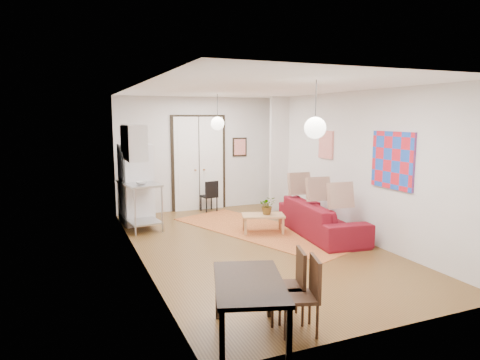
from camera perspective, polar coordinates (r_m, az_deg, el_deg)
name	(u,v)px	position (r m, az deg, el deg)	size (l,w,h in m)	color
floor	(254,246)	(8.14, 1.90, -8.74)	(7.00, 7.00, 0.00)	brown
ceiling	(255,88)	(7.79, 2.00, 12.10)	(4.20, 7.00, 0.02)	white
wall_back	(198,154)	(11.09, -5.60, 3.48)	(4.20, 0.02, 2.90)	silver
wall_front	(389,205)	(4.91, 19.21, -3.22)	(4.20, 0.02, 2.90)	silver
wall_left	(138,175)	(7.22, -13.39, 0.63)	(0.02, 7.00, 2.90)	silver
wall_right	(349,164)	(8.91, 14.34, 2.04)	(0.02, 7.00, 2.90)	silver
double_doors	(199,164)	(11.07, -5.51, 2.17)	(1.44, 0.06, 2.50)	white
stub_partition	(279,155)	(10.92, 5.23, 3.40)	(0.50, 0.10, 2.90)	silver
wall_cabinet	(134,142)	(8.68, -13.93, 4.88)	(0.35, 1.00, 0.70)	silver
painting_popart	(393,160)	(7.91, 19.68, 2.49)	(0.05, 1.00, 1.00)	red
painting_abstract	(326,145)	(9.51, 11.40, 4.64)	(0.05, 0.50, 0.60)	#F6E6CD
poster_back	(240,147)	(11.44, -0.04, 4.42)	(0.40, 0.03, 0.50)	red
print_left	(123,139)	(9.15, -15.36, 5.31)	(0.03, 0.44, 0.54)	#A06542
pendant_back	(217,124)	(9.63, -3.02, 7.53)	(0.30, 0.30, 0.80)	silver
pendant_front	(315,128)	(6.01, 9.99, 6.87)	(0.30, 0.30, 0.80)	silver
kilim_rug	(262,230)	(9.18, 2.99, -6.71)	(1.59, 4.24, 0.01)	#C76B31
sofa	(322,219)	(8.89, 10.82, -5.08)	(0.93, 2.38, 0.70)	maroon
coffee_table	(263,217)	(8.94, 3.09, -4.94)	(0.98, 0.73, 0.39)	tan
potted_plant	(267,205)	(8.93, 3.69, -3.38)	(0.34, 0.29, 0.38)	#315D29
kitchen_counter	(139,198)	(9.52, -13.28, -2.29)	(0.83, 1.39, 1.00)	#ACAEB0
bowl	(141,183)	(9.17, -13.05, -0.36)	(0.24, 0.24, 0.06)	silver
soap_bottle	(137,176)	(9.70, -13.62, 0.54)	(0.10, 0.09, 0.21)	teal
fridge	(136,184)	(9.83, -13.67, -0.58)	(0.64, 0.64, 1.80)	silver
dining_table	(249,288)	(4.64, 1.23, -14.17)	(1.06, 1.41, 0.69)	black
dining_chair_near	(282,278)	(5.26, 5.60, -12.86)	(0.51, 0.63, 0.86)	#352011
dining_chair_far	(295,287)	(5.01, 7.30, -13.99)	(0.51, 0.63, 0.86)	#352011
black_side_chair	(208,193)	(11.01, -4.30, -1.75)	(0.42, 0.42, 0.80)	black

